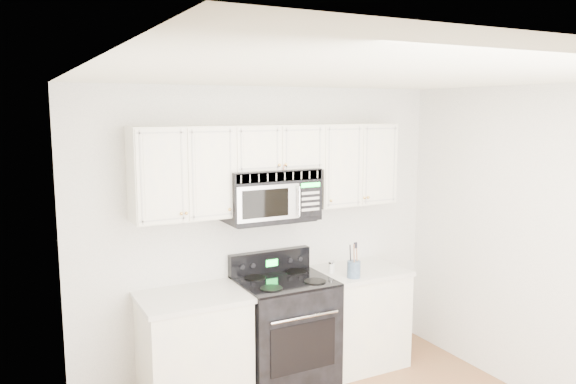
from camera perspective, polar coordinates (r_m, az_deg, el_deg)
room at (r=3.66m, az=9.53°, el=-9.23°), size 3.51×3.51×2.61m
base_cabinet_left at (r=4.84m, az=-9.58°, el=-15.82°), size 0.86×0.65×0.92m
base_cabinet_right at (r=5.49m, az=6.94°, el=-12.75°), size 0.86×0.65×0.92m
range at (r=5.08m, az=-0.37°, el=-13.76°), size 0.79×0.72×1.13m
upper_cabinets at (r=4.87m, az=-1.54°, el=2.88°), size 2.44×0.37×0.75m
microwave at (r=4.84m, az=-1.81°, el=-0.25°), size 0.81×0.45×0.45m
utensil_crock at (r=5.06m, az=6.70°, el=-7.76°), size 0.12×0.12×0.32m
shaker_salt at (r=5.16m, az=4.39°, el=-7.66°), size 0.05×0.05×0.11m
shaker_pepper at (r=5.21m, az=4.53°, el=-7.53°), size 0.04×0.04×0.11m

